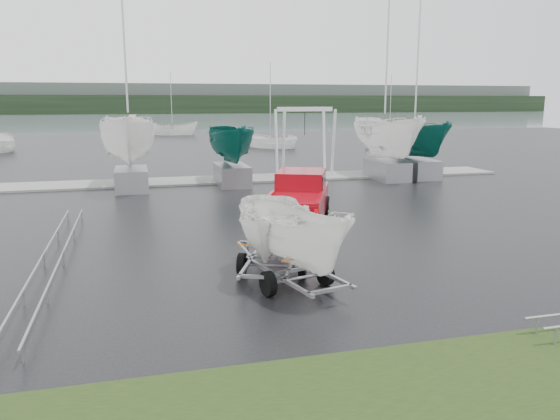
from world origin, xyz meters
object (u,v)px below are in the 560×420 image
at_px(trailer_hitched, 273,187).
at_px(boat_hoist, 305,132).
at_px(pickup_truck, 299,197).
at_px(trailer_parked, 294,181).

xyz_separation_m(trailer_hitched, boat_hoist, (6.30, 17.27, 0.33)).
bearing_deg(pickup_truck, trailer_hitched, -90.00).
height_order(trailer_parked, boat_hoist, trailer_parked).
bearing_deg(trailer_hitched, pickup_truck, 90.00).
distance_m(pickup_truck, trailer_parked, 7.50).
xyz_separation_m(pickup_truck, trailer_hitched, (-2.48, -5.80, 1.36)).
bearing_deg(trailer_parked, pickup_truck, 58.20).
bearing_deg(pickup_truck, trailer_parked, -84.88).
relative_size(pickup_truck, trailer_parked, 1.21).
bearing_deg(trailer_parked, boat_hoist, 57.96).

